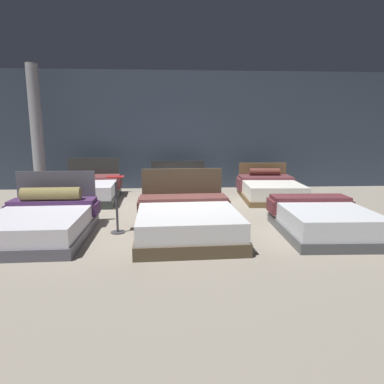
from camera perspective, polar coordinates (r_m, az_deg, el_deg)
ground_plane at (r=7.27m, az=-1.66°, el=-3.66°), size 18.00×18.00×0.02m
showroom_back_wall at (r=10.36m, az=-2.29°, el=10.31°), size 18.00×0.06×3.50m
bed_0 at (r=6.10m, az=-24.18°, el=-4.75°), size 1.62×2.08×1.00m
bed_1 at (r=5.68m, az=-0.95°, el=-4.85°), size 1.76×2.23×1.03m
bed_2 at (r=6.17m, az=21.24°, el=-4.48°), size 1.53×1.96×0.54m
bed_3 at (r=8.96m, az=-17.18°, el=0.33°), size 1.62×2.23×1.00m
bed_4 at (r=8.67m, az=-2.02°, el=0.42°), size 1.68×2.22×0.90m
bed_5 at (r=9.01m, az=12.99°, el=0.50°), size 1.58×2.16×0.85m
price_sign at (r=5.93m, az=-12.57°, el=-3.23°), size 0.28×0.24×0.99m
support_pillar at (r=10.23m, az=-24.77°, el=9.40°), size 0.32×0.32×3.50m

